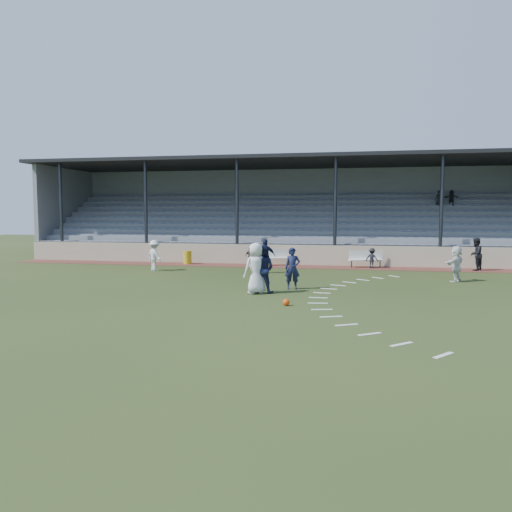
{
  "coord_description": "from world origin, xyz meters",
  "views": [
    {
      "loc": [
        4.12,
        -18.44,
        3.17
      ],
      "look_at": [
        0.0,
        2.5,
        1.3
      ],
      "focal_mm": 35.0,
      "sensor_mm": 36.0,
      "label": 1
    }
  ],
  "objects": [
    {
      "name": "ground",
      "position": [
        0.0,
        0.0,
        0.0
      ],
      "size": [
        90.0,
        90.0,
        0.0
      ],
      "primitive_type": "plane",
      "color": "#293817",
      "rests_on": "ground"
    },
    {
      "name": "cinder_track",
      "position": [
        0.0,
        10.5,
        0.01
      ],
      "size": [
        34.0,
        2.0,
        0.02
      ],
      "primitive_type": "cube",
      "color": "#582A23",
      "rests_on": "ground"
    },
    {
      "name": "retaining_wall",
      "position": [
        0.0,
        11.55,
        0.6
      ],
      "size": [
        34.0,
        0.18,
        1.2
      ],
      "primitive_type": "cube",
      "color": "#B6A98C",
      "rests_on": "ground"
    },
    {
      "name": "bench_left",
      "position": [
        -0.49,
        10.91,
        0.58
      ],
      "size": [
        1.99,
        1.23,
        0.95
      ],
      "rotation": [
        0.0,
        0.0,
        0.41
      ],
      "color": "white",
      "rests_on": "cinder_track"
    },
    {
      "name": "bench_right",
      "position": [
        4.82,
        10.83,
        0.58
      ],
      "size": [
        2.03,
        1.06,
        0.95
      ],
      "rotation": [
        0.0,
        0.0,
        0.31
      ],
      "color": "white",
      "rests_on": "cinder_track"
    },
    {
      "name": "trash_bin",
      "position": [
        -5.89,
        10.63,
        0.42
      ],
      "size": [
        0.5,
        0.5,
        0.8
      ],
      "primitive_type": "cylinder",
      "color": "gold",
      "rests_on": "cinder_track"
    },
    {
      "name": "football",
      "position": [
        1.89,
        -1.8,
        0.12
      ],
      "size": [
        0.24,
        0.24,
        0.24
      ],
      "primitive_type": "sphere",
      "color": "#DB440C",
      "rests_on": "ground"
    },
    {
      "name": "player_white_lead",
      "position": [
        0.39,
        0.51,
        1.0
      ],
      "size": [
        1.16,
        1.1,
        2.0
      ],
      "primitive_type": "imported",
      "rotation": [
        0.0,
        0.0,
        3.79
      ],
      "color": "silver",
      "rests_on": "ground"
    },
    {
      "name": "player_navy_lead",
      "position": [
        1.65,
        1.91,
        0.86
      ],
      "size": [
        0.69,
        0.52,
        1.73
      ],
      "primitive_type": "imported",
      "rotation": [
        0.0,
        0.0,
        0.17
      ],
      "color": "#141A38",
      "rests_on": "ground"
    },
    {
      "name": "player_navy_mid",
      "position": [
        0.63,
        0.76,
        0.95
      ],
      "size": [
        1.03,
        0.86,
        1.89
      ],
      "primitive_type": "imported",
      "rotation": [
        0.0,
        0.0,
        2.97
      ],
      "color": "#141A38",
      "rests_on": "ground"
    },
    {
      "name": "player_white_wing",
      "position": [
        -6.51,
        6.99,
        0.84
      ],
      "size": [
        1.24,
        1.13,
        1.67
      ],
      "primitive_type": "imported",
      "rotation": [
        0.0,
        0.0,
        2.52
      ],
      "color": "silver",
      "rests_on": "ground"
    },
    {
      "name": "player_navy_wing",
      "position": [
        -0.41,
        7.15,
        0.89
      ],
      "size": [
        1.12,
        0.7,
        1.78
      ],
      "primitive_type": "imported",
      "rotation": [
        0.0,
        0.0,
        3.41
      ],
      "color": "#141A38",
      "rests_on": "ground"
    },
    {
      "name": "player_white_back",
      "position": [
        8.74,
        5.6,
        0.82
      ],
      "size": [
        1.29,
        1.52,
        1.65
      ],
      "primitive_type": "imported",
      "rotation": [
        0.0,
        0.0,
        4.08
      ],
      "color": "silver",
      "rests_on": "ground"
    },
    {
      "name": "official",
      "position": [
        10.63,
        10.33,
        0.9
      ],
      "size": [
        1.04,
        1.09,
        1.77
      ],
      "primitive_type": "imported",
      "rotation": [
        0.0,
        0.0,
        4.09
      ],
      "color": "black",
      "rests_on": "cinder_track"
    },
    {
      "name": "sub_left_near",
      "position": [
        -1.9,
        10.39,
        0.57
      ],
      "size": [
        0.46,
        0.38,
        1.09
      ],
      "primitive_type": "imported",
      "rotation": [
        0.0,
        0.0,
        2.79
      ],
      "color": "black",
      "rests_on": "cinder_track"
    },
    {
      "name": "sub_left_far",
      "position": [
        -1.9,
        10.51,
        0.58
      ],
      "size": [
        0.69,
        0.35,
        1.12
      ],
      "primitive_type": "imported",
      "rotation": [
        0.0,
        0.0,
        3.27
      ],
      "color": "black",
      "rests_on": "cinder_track"
    },
    {
      "name": "sub_right",
      "position": [
        5.14,
        10.38,
        0.59
      ],
      "size": [
        0.83,
        0.62,
        1.14
      ],
      "primitive_type": "imported",
      "rotation": [
        0.0,
        0.0,
        2.85
      ],
      "color": "black",
      "rests_on": "cinder_track"
    },
    {
      "name": "grandstand",
      "position": [
        0.01,
        16.26,
        2.2
      ],
      "size": [
        34.6,
        9.0,
        6.61
      ],
      "color": "gray",
      "rests_on": "ground"
    },
    {
      "name": "penalty_arc",
      "position": [
        4.12,
        0.0,
        0.01
      ],
      "size": [
        3.89,
        14.63,
        0.01
      ],
      "color": "silver",
      "rests_on": "ground"
    }
  ]
}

